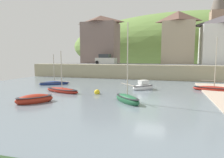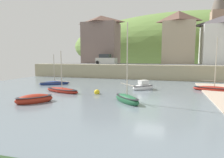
% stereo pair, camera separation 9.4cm
% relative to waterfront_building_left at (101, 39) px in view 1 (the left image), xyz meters
% --- Properties ---
extents(quay_seawall, '(48.00, 9.40, 2.40)m').
position_rel_waterfront_building_left_xyz_m(quay_seawall, '(13.50, -7.70, -6.36)').
color(quay_seawall, tan).
rests_on(quay_seawall, ground).
extents(hillside_backdrop, '(80.00, 44.00, 21.57)m').
position_rel_waterfront_building_left_xyz_m(hillside_backdrop, '(19.37, 30.00, -0.17)').
color(hillside_backdrop, olive).
rests_on(hillside_backdrop, ground).
extents(waterfront_building_left, '(7.95, 5.67, 10.50)m').
position_rel_waterfront_building_left_xyz_m(waterfront_building_left, '(0.00, 0.00, 0.00)').
color(waterfront_building_left, '#75625C').
rests_on(waterfront_building_left, ground).
extents(waterfront_building_centre, '(6.38, 4.35, 10.42)m').
position_rel_waterfront_building_left_xyz_m(waterfront_building_centre, '(16.35, -0.00, -0.00)').
color(waterfront_building_centre, tan).
rests_on(waterfront_building_centre, ground).
extents(church_with_spire, '(3.00, 3.00, 16.38)m').
position_rel_waterfront_building_left_xyz_m(church_with_spire, '(24.20, 4.00, 3.13)').
color(church_with_spire, tan).
rests_on(church_with_spire, ground).
extents(dinghy_open_wooden, '(3.00, 3.09, 6.66)m').
position_rel_waterfront_building_left_xyz_m(dinghy_open_wooden, '(11.69, -26.02, -7.40)').
color(dinghy_open_wooden, '#205B38').
rests_on(dinghy_open_wooden, ground).
extents(sailboat_nearest_shore, '(2.94, 3.15, 0.90)m').
position_rel_waterfront_building_left_xyz_m(sailboat_nearest_shore, '(4.37, -28.26, -7.44)').
color(sailboat_nearest_shore, '#A12717').
rests_on(sailboat_nearest_shore, ground).
extents(sailboat_tall_mast, '(4.57, 2.24, 6.02)m').
position_rel_waterfront_building_left_xyz_m(sailboat_tall_mast, '(19.81, -17.89, -7.48)').
color(sailboat_tall_mast, maroon).
rests_on(sailboat_tall_mast, ground).
extents(sailboat_blue_trim, '(4.68, 2.38, 4.53)m').
position_rel_waterfront_building_left_xyz_m(sailboat_blue_trim, '(4.01, -23.39, -7.50)').
color(sailboat_blue_trim, '#A12317').
rests_on(sailboat_blue_trim, ground).
extents(sailboat_far_left, '(2.75, 2.82, 1.28)m').
position_rel_waterfront_building_left_xyz_m(sailboat_far_left, '(12.12, -19.23, -7.40)').
color(sailboat_far_left, white).
rests_on(sailboat_far_left, ground).
extents(fishing_boat_green, '(3.79, 3.23, 4.24)m').
position_rel_waterfront_building_left_xyz_m(fishing_boat_green, '(-0.05, -18.62, -7.50)').
color(fishing_boat_green, navy).
rests_on(fishing_boat_green, ground).
extents(parked_car_near_slipway, '(4.21, 1.99, 1.95)m').
position_rel_waterfront_building_left_xyz_m(parked_car_near_slipway, '(2.68, -4.50, -4.51)').
color(parked_car_near_slipway, '#B9BCB7').
rests_on(parked_car_near_slipway, ground).
extents(mooring_buoy, '(0.58, 0.58, 0.58)m').
position_rel_waterfront_building_left_xyz_m(mooring_buoy, '(7.97, -23.28, -7.54)').
color(mooring_buoy, yellow).
rests_on(mooring_buoy, ground).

